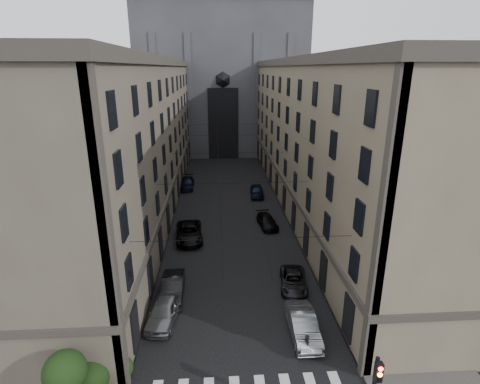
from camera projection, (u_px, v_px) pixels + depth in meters
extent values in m
cube|color=#383533|center=(150.00, 207.00, 49.78)|extent=(7.00, 80.00, 0.15)
cube|color=#383533|center=(305.00, 204.00, 51.07)|extent=(7.00, 80.00, 0.15)
cube|color=#4F483C|center=(120.00, 141.00, 46.78)|extent=(13.00, 60.00, 18.00)
cube|color=#38332D|center=(112.00, 61.00, 43.81)|extent=(13.60, 60.60, 0.90)
cube|color=#38332D|center=(124.00, 178.00, 48.29)|extent=(13.40, 60.30, 0.50)
cube|color=brown|center=(332.00, 138.00, 48.43)|extent=(13.00, 60.00, 18.00)
cube|color=#38332D|center=(338.00, 62.00, 45.47)|extent=(13.60, 60.60, 0.90)
cube|color=#38332D|center=(329.00, 174.00, 49.95)|extent=(13.40, 60.30, 0.50)
cube|color=#2D2D33|center=(222.00, 81.00, 82.64)|extent=(34.00, 22.00, 30.00)
cube|color=#38332D|center=(221.00, 3.00, 77.75)|extent=(35.00, 23.00, 1.20)
cube|color=black|center=(223.00, 124.00, 74.70)|extent=(6.00, 0.30, 14.00)
cube|color=black|center=(378.00, 372.00, 16.94)|extent=(0.34, 0.30, 1.00)
cylinder|color=#FF0C07|center=(381.00, 369.00, 16.68)|extent=(0.22, 0.05, 0.22)
cylinder|color=orange|center=(380.00, 375.00, 16.78)|extent=(0.22, 0.05, 0.22)
cylinder|color=black|center=(379.00, 380.00, 16.88)|extent=(0.22, 0.05, 0.22)
sphere|color=black|center=(91.00, 379.00, 20.95)|extent=(2.00, 2.00, 2.00)
sphere|color=black|center=(121.00, 368.00, 22.07)|extent=(1.40, 1.40, 1.40)
sphere|color=black|center=(65.00, 371.00, 19.10)|extent=(2.20, 2.20, 2.20)
cylinder|color=black|center=(243.00, 239.00, 23.46)|extent=(14.00, 0.03, 0.03)
cylinder|color=black|center=(233.00, 183.00, 34.82)|extent=(14.00, 0.03, 0.03)
cylinder|color=black|center=(228.00, 153.00, 47.13)|extent=(14.00, 0.03, 0.03)
cylinder|color=black|center=(226.00, 135.00, 59.44)|extent=(14.00, 0.03, 0.03)
cylinder|color=black|center=(224.00, 124.00, 70.80)|extent=(14.00, 0.03, 0.03)
cylinder|color=black|center=(218.00, 154.00, 48.13)|extent=(0.03, 60.00, 0.03)
cylinder|color=black|center=(238.00, 154.00, 48.28)|extent=(0.03, 60.00, 0.03)
imported|color=slate|center=(164.00, 311.00, 27.29)|extent=(2.58, 5.04, 1.64)
imported|color=black|center=(173.00, 288.00, 30.23)|extent=(1.80, 4.94, 1.62)
imported|color=black|center=(189.00, 232.00, 40.30)|extent=(3.24, 6.16, 1.65)
imported|color=black|center=(187.00, 183.00, 57.64)|extent=(2.24, 5.47, 1.58)
imported|color=slate|center=(303.00, 325.00, 25.80)|extent=(1.75, 5.00, 1.65)
imported|color=black|center=(293.00, 280.00, 31.54)|extent=(2.76, 4.91, 1.30)
imported|color=black|center=(267.00, 221.00, 43.64)|extent=(2.44, 4.77, 1.32)
imported|color=black|center=(257.00, 191.00, 53.92)|extent=(2.13, 4.73, 1.58)
imported|color=black|center=(307.00, 346.00, 23.93)|extent=(0.40, 0.59, 1.58)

